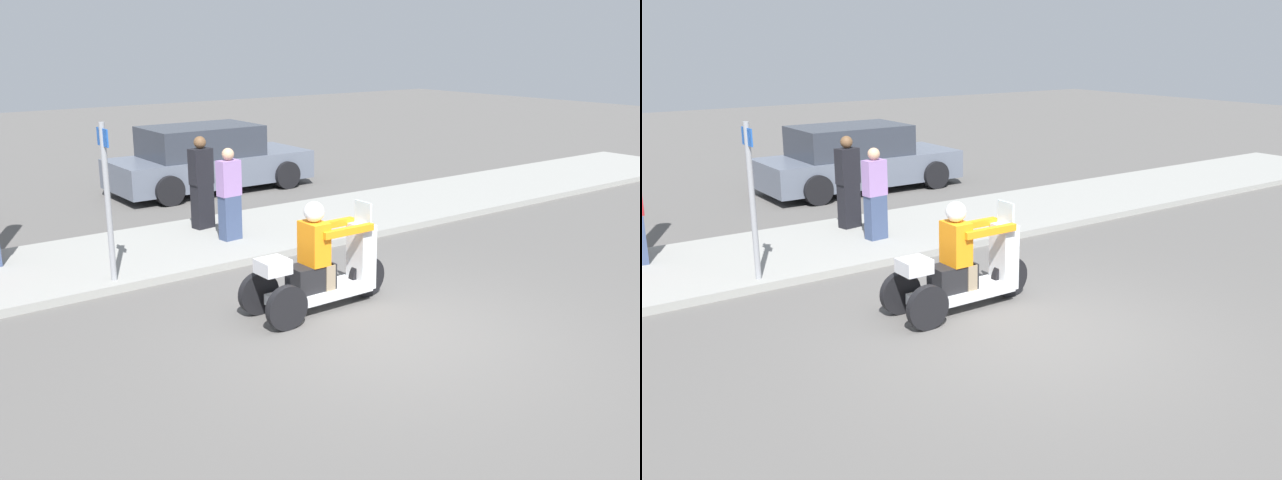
% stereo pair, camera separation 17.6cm
% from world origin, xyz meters
% --- Properties ---
extents(ground_plane, '(60.00, 60.00, 0.00)m').
position_xyz_m(ground_plane, '(0.00, 0.00, 0.00)').
color(ground_plane, '#565451').
extents(sidewalk_strip, '(28.00, 2.80, 0.12)m').
position_xyz_m(sidewalk_strip, '(0.00, 4.60, 0.06)').
color(sidewalk_strip, gray).
rests_on(sidewalk_strip, ground).
extents(motorcycle_trike, '(2.08, 0.73, 1.44)m').
position_xyz_m(motorcycle_trike, '(-0.24, 1.09, 0.52)').
color(motorcycle_trike, black).
rests_on(motorcycle_trike, ground).
extents(spectator_by_tree, '(0.42, 0.30, 1.63)m').
position_xyz_m(spectator_by_tree, '(0.27, 5.26, 0.91)').
color(spectator_by_tree, black).
rests_on(spectator_by_tree, sidewalk_strip).
extents(spectator_with_child, '(0.39, 0.26, 1.54)m').
position_xyz_m(spectator_with_child, '(0.28, 4.31, 0.86)').
color(spectator_with_child, '#38476B').
rests_on(spectator_with_child, sidewalk_strip).
extents(parked_car_lot_right, '(4.55, 2.06, 1.49)m').
position_xyz_m(parked_car_lot_right, '(2.17, 8.60, 0.70)').
color(parked_car_lot_right, slate).
rests_on(parked_car_lot_right, ground).
extents(street_sign, '(0.08, 0.36, 2.20)m').
position_xyz_m(street_sign, '(-2.08, 3.45, 1.32)').
color(street_sign, gray).
rests_on(street_sign, sidewalk_strip).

